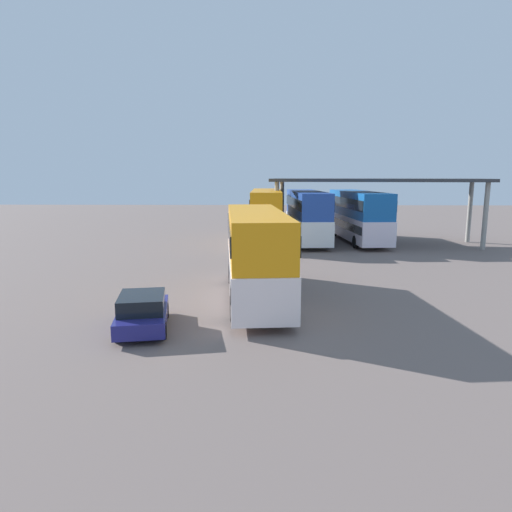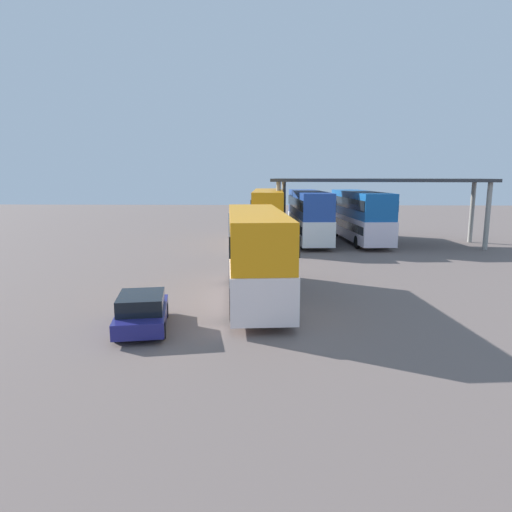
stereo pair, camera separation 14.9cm
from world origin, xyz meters
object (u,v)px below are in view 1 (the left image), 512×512
at_px(double_decker_main, 256,251).
at_px(double_decker_near_canopy, 266,214).
at_px(parked_hatchback, 143,312).
at_px(double_decker_far_right, 358,214).
at_px(double_decker_mid_row, 307,214).

height_order(double_decker_main, double_decker_near_canopy, double_decker_near_canopy).
height_order(double_decker_main, parked_hatchback, double_decker_main).
bearing_deg(double_decker_far_right, double_decker_main, 150.70).
relative_size(double_decker_main, parked_hatchback, 2.55).
relative_size(double_decker_main, double_decker_mid_row, 0.94).
bearing_deg(double_decker_mid_row, double_decker_main, 164.45).
distance_m(parked_hatchback, double_decker_far_right, 25.89).
relative_size(parked_hatchback, double_decker_far_right, 0.36).
bearing_deg(double_decker_main, parked_hatchback, 131.29).
bearing_deg(parked_hatchback, double_decker_main, -53.93).
xyz_separation_m(parked_hatchback, double_decker_far_right, (12.29, 22.73, 1.67)).
relative_size(double_decker_main, double_decker_far_right, 0.91).
xyz_separation_m(double_decker_main, double_decker_mid_row, (3.89, 18.11, 0.14)).
height_order(double_decker_near_canopy, double_decker_mid_row, double_decker_near_canopy).
distance_m(double_decker_near_canopy, double_decker_mid_row, 3.49).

